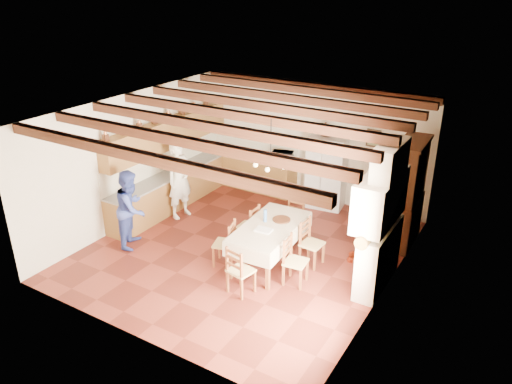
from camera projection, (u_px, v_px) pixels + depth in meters
floor at (245, 250)px, 10.62m from camera, size 6.00×6.50×0.02m
ceiling at (243, 111)px, 9.41m from camera, size 6.00×6.50×0.02m
wall_back at (313, 142)px, 12.57m from camera, size 6.00×0.02×3.00m
wall_front at (128, 257)px, 7.46m from camera, size 6.00×0.02×3.00m
wall_left at (133, 158)px, 11.44m from camera, size 0.02×6.50×3.00m
wall_right at (391, 220)px, 8.59m from camera, size 0.02×6.50×3.00m
ceiling_beams at (243, 116)px, 9.45m from camera, size 6.00×6.30×0.16m
lower_cabinets_left at (176, 188)px, 12.54m from camera, size 0.60×4.30×0.86m
lower_cabinets_back at (254, 173)px, 13.49m from camera, size 2.30×0.60×0.86m
countertop_left at (175, 172)px, 12.36m from camera, size 0.62×4.30×0.04m
countertop_back at (254, 158)px, 13.31m from camera, size 2.34×0.62×0.04m
backsplash_left at (165, 158)px, 12.37m from camera, size 0.03×4.30×0.60m
backsplash_back at (260, 143)px, 13.40m from camera, size 2.30×0.03×0.60m
upper_cabinets at (168, 133)px, 12.03m from camera, size 0.35×4.20×0.70m
fireplace at (378, 217)px, 8.92m from camera, size 0.56×1.60×2.80m
wall_picture at (373, 138)px, 11.67m from camera, size 0.34×0.03×0.42m
refrigerator at (327, 171)px, 12.31m from camera, size 1.00×0.86×1.82m
hutch at (407, 193)px, 10.48m from camera, size 0.58×1.29×2.31m
dining_table at (270, 229)px, 9.84m from camera, size 1.09×1.98×0.85m
chandelier at (271, 158)px, 9.24m from camera, size 0.47×0.47×0.03m
chair_left_near at (224, 243)px, 9.91m from camera, size 0.50×0.52×0.96m
chair_left_far at (248, 226)px, 10.58m from camera, size 0.41×0.43×0.96m
chair_right_near at (296, 261)px, 9.28m from camera, size 0.44×0.46×0.96m
chair_right_far at (312, 243)px, 9.90m from camera, size 0.43×0.45×0.96m
chair_end_near at (241, 270)px, 9.02m from camera, size 0.49×0.48×0.96m
chair_end_far at (292, 218)px, 10.93m from camera, size 0.43×0.41×0.96m
person_man at (180, 179)px, 11.73m from camera, size 0.56×0.76×1.90m
person_woman_blue at (132, 208)px, 10.51m from camera, size 0.93×1.02×1.70m
person_woman_red at (360, 226)px, 9.94m from camera, size 0.55×0.96×1.54m
microwave at (282, 157)px, 12.84m from camera, size 0.61×0.49×0.29m
fridge_vase at (325, 129)px, 11.93m from camera, size 0.33×0.33×0.32m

